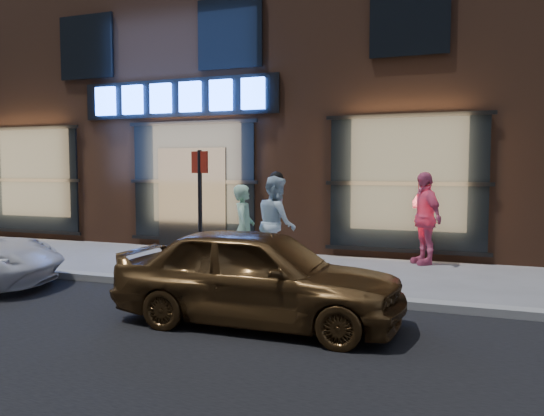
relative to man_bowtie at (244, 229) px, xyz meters
The scene contains 8 objects.
ground 2.93m from the man_bowtie, 147.41° to the right, with size 90.00×90.00×0.00m, color slate.
curb 2.91m from the man_bowtie, 147.41° to the right, with size 60.00×0.25×0.12m, color gray.
storefront_building 8.15m from the man_bowtie, 110.15° to the left, with size 30.20×8.28×10.30m.
man_bowtie is the anchor object (origin of this frame).
man_cap 0.64m from the man_bowtie, 41.53° to the left, with size 0.86×0.67×1.78m, color white.
passerby 3.67m from the man_bowtie, 34.64° to the left, with size 1.08×0.45×1.85m, color #D45781.
gold_sedan 3.25m from the man_bowtie, 63.83° to the right, with size 1.43×3.55×1.21m, color brown.
sign_post 1.32m from the man_bowtie, 102.75° to the right, with size 0.34×0.14×2.21m.
Camera 1 is at (6.15, -7.33, 1.90)m, focal length 35.00 mm.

